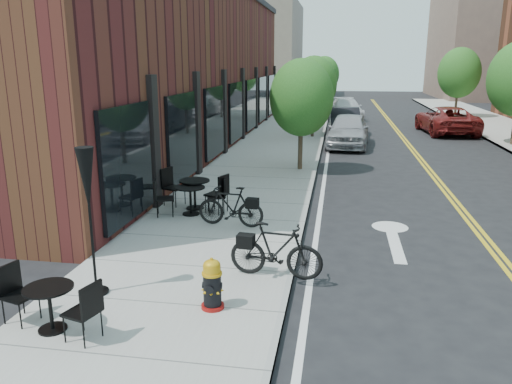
{
  "coord_description": "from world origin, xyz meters",
  "views": [
    {
      "loc": [
        0.68,
        -8.34,
        3.82
      ],
      "look_at": [
        -1.06,
        2.24,
        1.0
      ],
      "focal_mm": 35.0,
      "sensor_mm": 36.0,
      "label": 1
    }
  ],
  "objects_px": {
    "parked_car_a": "(348,130)",
    "parked_car_b": "(344,121)",
    "bicycle_right": "(276,250)",
    "bistro_set_c": "(195,190)",
    "bicycle_left": "(231,206)",
    "bistro_set_a": "(50,302)",
    "bistro_set_b": "(190,196)",
    "parked_car_c": "(346,109)",
    "patio_umbrella": "(88,191)",
    "fire_hydrant": "(212,284)",
    "parked_car_far": "(446,120)"
  },
  "relations": [
    {
      "from": "bicycle_right",
      "to": "bistro_set_a",
      "type": "height_order",
      "value": "bicycle_right"
    },
    {
      "from": "bicycle_right",
      "to": "parked_car_c",
      "type": "distance_m",
      "value": 26.64
    },
    {
      "from": "fire_hydrant",
      "to": "parked_car_a",
      "type": "distance_m",
      "value": 16.53
    },
    {
      "from": "parked_car_a",
      "to": "bicycle_right",
      "type": "bearing_deg",
      "value": -90.98
    },
    {
      "from": "bistro_set_a",
      "to": "bistro_set_b",
      "type": "distance_m",
      "value": 5.67
    },
    {
      "from": "fire_hydrant",
      "to": "parked_car_c",
      "type": "height_order",
      "value": "parked_car_c"
    },
    {
      "from": "parked_car_a",
      "to": "parked_car_c",
      "type": "xyz_separation_m",
      "value": [
        0.02,
        11.52,
        -0.07
      ]
    },
    {
      "from": "bicycle_right",
      "to": "bistro_set_c",
      "type": "height_order",
      "value": "bicycle_right"
    },
    {
      "from": "bistro_set_c",
      "to": "parked_car_b",
      "type": "bearing_deg",
      "value": 95.99
    },
    {
      "from": "bistro_set_b",
      "to": "parked_car_far",
      "type": "bearing_deg",
      "value": 43.39
    },
    {
      "from": "fire_hydrant",
      "to": "bistro_set_b",
      "type": "bearing_deg",
      "value": 105.32
    },
    {
      "from": "bistro_set_c",
      "to": "parked_car_c",
      "type": "height_order",
      "value": "parked_car_c"
    },
    {
      "from": "fire_hydrant",
      "to": "bistro_set_b",
      "type": "height_order",
      "value": "bistro_set_b"
    },
    {
      "from": "parked_car_a",
      "to": "parked_car_c",
      "type": "bearing_deg",
      "value": 94.4
    },
    {
      "from": "bicycle_right",
      "to": "parked_car_a",
      "type": "height_order",
      "value": "parked_car_a"
    },
    {
      "from": "fire_hydrant",
      "to": "parked_car_a",
      "type": "relative_size",
      "value": 0.18
    },
    {
      "from": "parked_car_a",
      "to": "parked_car_b",
      "type": "height_order",
      "value": "parked_car_a"
    },
    {
      "from": "bistro_set_b",
      "to": "patio_umbrella",
      "type": "relative_size",
      "value": 0.72
    },
    {
      "from": "bicycle_right",
      "to": "patio_umbrella",
      "type": "relative_size",
      "value": 0.69
    },
    {
      "from": "fire_hydrant",
      "to": "bistro_set_c",
      "type": "relative_size",
      "value": 0.44
    },
    {
      "from": "bicycle_left",
      "to": "bicycle_right",
      "type": "relative_size",
      "value": 0.94
    },
    {
      "from": "bistro_set_c",
      "to": "patio_umbrella",
      "type": "bearing_deg",
      "value": -72.27
    },
    {
      "from": "parked_car_a",
      "to": "parked_car_c",
      "type": "relative_size",
      "value": 0.94
    },
    {
      "from": "bicycle_right",
      "to": "bistro_set_c",
      "type": "xyz_separation_m",
      "value": [
        -2.59,
        3.87,
        -0.01
      ]
    },
    {
      "from": "bicycle_right",
      "to": "parked_car_far",
      "type": "bearing_deg",
      "value": -12.24
    },
    {
      "from": "bicycle_left",
      "to": "parked_car_b",
      "type": "relative_size",
      "value": 0.36
    },
    {
      "from": "bistro_set_b",
      "to": "patio_umbrella",
      "type": "height_order",
      "value": "patio_umbrella"
    },
    {
      "from": "bistro_set_a",
      "to": "bistro_set_c",
      "type": "bearing_deg",
      "value": 102.75
    },
    {
      "from": "bistro_set_a",
      "to": "bistro_set_b",
      "type": "relative_size",
      "value": 0.94
    },
    {
      "from": "fire_hydrant",
      "to": "bistro_set_c",
      "type": "distance_m",
      "value": 5.46
    },
    {
      "from": "bicycle_left",
      "to": "bistro_set_a",
      "type": "height_order",
      "value": "bicycle_left"
    },
    {
      "from": "bicycle_left",
      "to": "parked_car_c",
      "type": "relative_size",
      "value": 0.33
    },
    {
      "from": "parked_car_b",
      "to": "parked_car_far",
      "type": "bearing_deg",
      "value": 12.91
    },
    {
      "from": "bistro_set_c",
      "to": "parked_car_b",
      "type": "relative_size",
      "value": 0.43
    },
    {
      "from": "bistro_set_a",
      "to": "parked_car_a",
      "type": "distance_m",
      "value": 17.92
    },
    {
      "from": "bicycle_left",
      "to": "bicycle_right",
      "type": "xyz_separation_m",
      "value": [
        1.38,
        -2.65,
        0.03
      ]
    },
    {
      "from": "bistro_set_a",
      "to": "parked_car_b",
      "type": "distance_m",
      "value": 21.57
    },
    {
      "from": "bicycle_right",
      "to": "parked_car_far",
      "type": "height_order",
      "value": "parked_car_far"
    },
    {
      "from": "fire_hydrant",
      "to": "parked_car_far",
      "type": "bearing_deg",
      "value": 65.63
    },
    {
      "from": "parked_car_a",
      "to": "fire_hydrant",
      "type": "bearing_deg",
      "value": -93.39
    },
    {
      "from": "bicycle_right",
      "to": "parked_car_b",
      "type": "height_order",
      "value": "parked_car_b"
    },
    {
      "from": "bicycle_left",
      "to": "parked_car_far",
      "type": "height_order",
      "value": "parked_car_far"
    },
    {
      "from": "bistro_set_b",
      "to": "parked_car_c",
      "type": "height_order",
      "value": "parked_car_c"
    },
    {
      "from": "bicycle_right",
      "to": "bistro_set_a",
      "type": "distance_m",
      "value": 3.71
    },
    {
      "from": "bicycle_left",
      "to": "parked_car_far",
      "type": "xyz_separation_m",
      "value": [
        8.14,
        17.72,
        0.14
      ]
    },
    {
      "from": "bistro_set_c",
      "to": "fire_hydrant",
      "type": "bearing_deg",
      "value": -50.51
    },
    {
      "from": "fire_hydrant",
      "to": "bicycle_left",
      "type": "height_order",
      "value": "bicycle_left"
    },
    {
      "from": "fire_hydrant",
      "to": "parked_car_a",
      "type": "xyz_separation_m",
      "value": [
        2.27,
        16.37,
        0.25
      ]
    },
    {
      "from": "patio_umbrella",
      "to": "parked_car_far",
      "type": "relative_size",
      "value": 0.46
    },
    {
      "from": "bistro_set_c",
      "to": "parked_car_far",
      "type": "bearing_deg",
      "value": 81.03
    }
  ]
}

